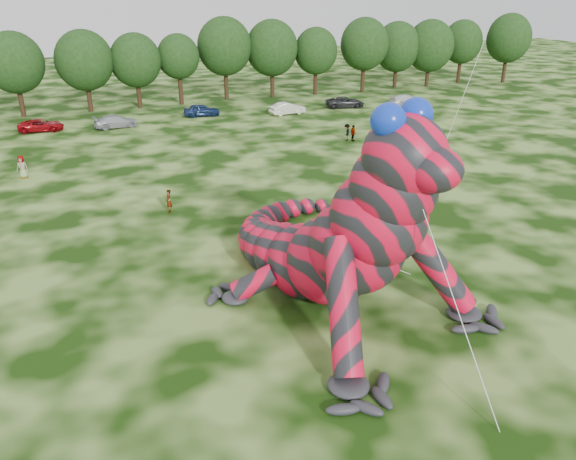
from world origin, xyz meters
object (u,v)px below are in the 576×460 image
at_px(tree_15, 429,53).
at_px(spectator_2, 347,132).
at_px(tree_14, 397,55).
at_px(spectator_0, 169,201).
at_px(inflatable_gecko, 310,196).
at_px(tree_10, 225,59).
at_px(tree_8, 137,71).
at_px(spectator_3, 353,133).
at_px(car_2, 41,125).
at_px(car_5, 287,108).
at_px(spectator_4, 22,167).
at_px(car_6, 345,102).
at_px(tree_16, 461,51).
at_px(tree_6, 16,75).
at_px(car_4, 202,110).
at_px(car_7, 406,100).
at_px(tree_11, 272,59).
at_px(tree_13, 364,55).
at_px(spectator_5, 380,181).
at_px(tree_12, 316,61).
at_px(car_3, 116,122).
at_px(tree_17, 507,48).
at_px(tree_7, 86,71).
at_px(tree_9, 179,69).

height_order(tree_15, spectator_2, tree_15).
bearing_deg(tree_14, spectator_0, -136.66).
bearing_deg(inflatable_gecko, tree_10, 58.86).
relative_size(tree_8, spectator_3, 5.63).
distance_m(spectator_0, spectator_2, 23.51).
xyz_separation_m(car_2, car_5, (26.97, -1.56, 0.08)).
bearing_deg(spectator_4, tree_15, 48.35).
relative_size(spectator_2, spectator_4, 0.91).
xyz_separation_m(car_6, spectator_4, (-36.37, -15.98, 0.23)).
height_order(inflatable_gecko, car_6, inflatable_gecko).
height_order(tree_16, spectator_3, tree_16).
distance_m(tree_6, car_4, 21.08).
bearing_deg(car_7, tree_15, -48.70).
xyz_separation_m(tree_6, tree_14, (51.02, 2.04, -0.05)).
bearing_deg(tree_8, car_7, -18.18).
xyz_separation_m(tree_11, tree_16, (31.66, 1.18, -0.35)).
height_order(tree_10, tree_13, tree_10).
height_order(tree_11, spectator_5, tree_11).
xyz_separation_m(tree_11, tree_15, (24.69, -0.42, -0.22)).
height_order(tree_14, car_7, tree_14).
bearing_deg(tree_13, tree_6, -179.43).
height_order(tree_12, spectator_5, tree_12).
distance_m(tree_14, spectator_5, 47.82).
bearing_deg(tree_13, car_5, -146.04).
bearing_deg(tree_8, tree_16, 2.75).
distance_m(tree_6, car_3, 14.18).
height_order(car_2, car_7, car_7).
xyz_separation_m(tree_12, tree_13, (7.12, -0.61, 0.58)).
bearing_deg(tree_17, tree_13, 178.93).
bearing_deg(tree_8, tree_17, -0.33).
relative_size(tree_7, car_7, 2.13).
relative_size(tree_14, car_7, 2.11).
bearing_deg(tree_13, car_7, -87.24).
height_order(car_5, car_6, car_5).
bearing_deg(tree_11, spectator_2, -93.35).
xyz_separation_m(inflatable_gecko, tree_7, (-7.04, 49.86, -0.33)).
xyz_separation_m(inflatable_gecko, tree_17, (54.99, 49.72, 0.08)).
xyz_separation_m(tree_8, spectator_0, (-3.20, -36.85, -3.67)).
height_order(tree_11, tree_14, tree_11).
bearing_deg(car_4, inflatable_gecko, -179.92).
height_order(tree_17, car_3, tree_17).
distance_m(car_4, spectator_0, 30.53).
bearing_deg(tree_16, tree_9, -177.39).
distance_m(tree_17, car_6, 33.82).
bearing_deg(tree_7, tree_15, 1.14).
xyz_separation_m(tree_14, car_5, (-22.05, -12.18, -4.00)).
height_order(tree_11, tree_13, tree_13).
bearing_deg(inflatable_gecko, spectator_2, 39.72).
distance_m(spectator_0, spectator_4, 14.91).
distance_m(tree_9, spectator_4, 31.34).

